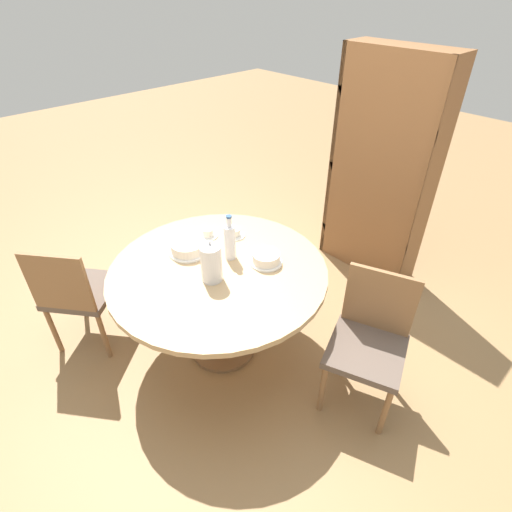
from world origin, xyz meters
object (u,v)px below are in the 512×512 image
cake_main (188,248)px  cake_second (266,258)px  chair_a (369,339)px  coffee_pot (211,262)px  water_bottle (230,241)px  cup_a (235,233)px  bookshelf (380,171)px  cup_b (208,233)px  chair_b (77,292)px

cake_main → cake_second: (0.43, 0.28, -0.00)m
chair_a → coffee_pot: (-0.80, -0.49, 0.37)m
coffee_pot → cake_second: coffee_pot is taller
chair_a → cake_second: (-0.70, -0.15, 0.28)m
water_bottle → cup_a: bearing=132.4°
cake_second → bookshelf: bearing=92.9°
chair_a → cup_a: (-1.06, -0.09, 0.27)m
coffee_pot → cake_second: (0.10, 0.34, -0.09)m
chair_a → bookshelf: bookshelf is taller
bookshelf → coffee_pot: (-0.04, -1.67, -0.07)m
chair_a → cup_a: size_ratio=6.43×
coffee_pot → water_bottle: 0.24m
coffee_pot → cup_b: 0.48m
cup_a → cup_b: bearing=-132.7°
coffee_pot → cup_b: coffee_pot is taller
chair_b → cake_main: (0.44, 0.61, 0.28)m
coffee_pot → cup_a: bearing=122.8°
chair_a → cup_a: bearing=163.2°
chair_a → coffee_pot: coffee_pot is taller
bookshelf → cake_main: bookshelf is taller
chair_b → cake_main: 0.81m
water_bottle → cake_second: water_bottle is taller
coffee_pot → cup_a: (-0.26, 0.40, -0.10)m
water_bottle → cake_second: bearing=32.1°
water_bottle → coffee_pot: bearing=-67.2°
water_bottle → cake_second: 0.25m
chair_a → cake_main: chair_a is taller
chair_b → cup_a: chair_b is taller
chair_a → cake_main: 1.24m
chair_b → bookshelf: bearing=-148.5°
cake_second → cup_a: size_ratio=1.51×
bookshelf → cake_main: 1.66m
cake_main → cup_a: (0.06, 0.35, -0.01)m
bookshelf → coffee_pot: bookshelf is taller
bookshelf → cup_b: 1.47m
cake_second → cup_a: bearing=170.5°
cup_b → cake_second: bearing=8.8°
water_bottle → chair_b: bearing=-130.7°
chair_a → cup_b: 1.24m
chair_b → water_bottle: bearing=-169.5°
cake_main → cake_second: bearing=33.8°
coffee_pot → cake_second: 0.37m
cake_second → cake_main: bearing=-146.2°
cup_a → chair_a: bearing=4.9°
chair_a → cup_b: size_ratio=6.43×
cake_main → cup_b: 0.22m
coffee_pot → water_bottle: (-0.09, 0.22, 0.00)m
bookshelf → water_bottle: bearing=84.9°
coffee_pot → cake_main: (-0.32, 0.06, -0.09)m
chair_b → water_bottle: size_ratio=2.83×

